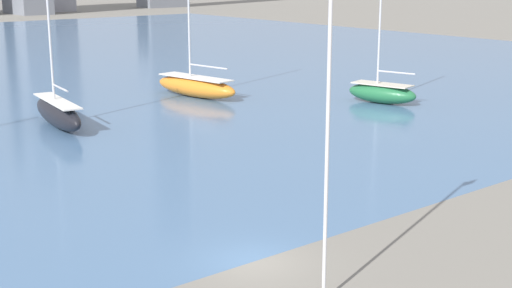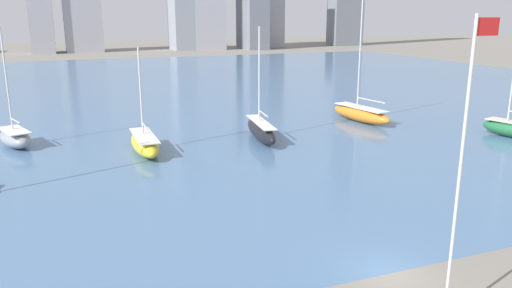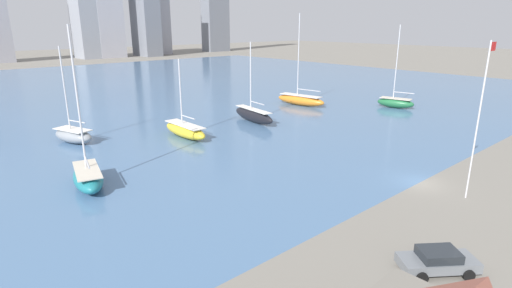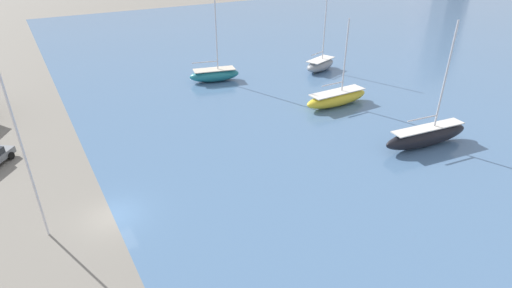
{
  "view_description": "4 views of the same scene",
  "coord_description": "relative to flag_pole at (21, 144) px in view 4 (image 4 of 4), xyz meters",
  "views": [
    {
      "loc": [
        -16.89,
        -21.24,
        11.67
      ],
      "look_at": [
        7.6,
        9.32,
        2.0
      ],
      "focal_mm": 50.0,
      "sensor_mm": 36.0,
      "label": 1
    },
    {
      "loc": [
        -15.23,
        -19.57,
        13.32
      ],
      "look_at": [
        -1.87,
        14.67,
        3.7
      ],
      "focal_mm": 35.0,
      "sensor_mm": 36.0,
      "label": 2
    },
    {
      "loc": [
        -35.14,
        -16.24,
        14.5
      ],
      "look_at": [
        -7.83,
        14.74,
        2.1
      ],
      "focal_mm": 28.0,
      "sensor_mm": 36.0,
      "label": 3
    },
    {
      "loc": [
        25.8,
        -2.99,
        18.53
      ],
      "look_at": [
        0.01,
        12.37,
        2.74
      ],
      "focal_mm": 28.0,
      "sensor_mm": 36.0,
      "label": 4
    }
  ],
  "objects": [
    {
      "name": "sailboat_teal",
      "position": [
        -23.9,
        24.17,
        -6.16
      ],
      "size": [
        4.1,
        7.45,
        14.53
      ],
      "rotation": [
        0.0,
        0.0,
        -0.23
      ],
      "color": "#1E757F",
      "rests_on": "harbor_water"
    },
    {
      "name": "sailboat_black",
      "position": [
        4.54,
        33.55,
        -6.06
      ],
      "size": [
        2.95,
        9.97,
        12.05
      ],
      "rotation": [
        0.0,
        0.0,
        -0.13
      ],
      "color": "black",
      "rests_on": "harbor_water"
    },
    {
      "name": "ground_plane",
      "position": [
        0.16,
        4.33,
        -7.17
      ],
      "size": [
        500.0,
        500.0,
        0.0
      ],
      "primitive_type": "plane",
      "color": "gray"
    },
    {
      "name": "flag_pole",
      "position": [
        0.0,
        0.0,
        0.0
      ],
      "size": [
        1.24,
        0.14,
        13.34
      ],
      "color": "silver",
      "rests_on": "ground_plane"
    },
    {
      "name": "sailboat_yellow",
      "position": [
        -8.03,
        33.0,
        -6.2
      ],
      "size": [
        2.34,
        8.92,
        10.28
      ],
      "rotation": [
        0.0,
        0.0,
        -0.0
      ],
      "color": "yellow",
      "rests_on": "harbor_water"
    },
    {
      "name": "sailboat_gray",
      "position": [
        -20.1,
        40.17,
        -6.17
      ],
      "size": [
        4.41,
        6.7,
        12.03
      ],
      "rotation": [
        0.0,
        0.0,
        0.33
      ],
      "color": "gray",
      "rests_on": "harbor_water"
    }
  ]
}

